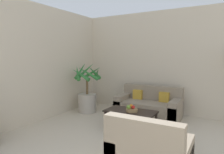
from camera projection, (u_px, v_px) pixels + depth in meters
name	position (u px, v px, depth m)	size (l,w,h in m)	color
wall_back	(212.00, 63.00, 4.69)	(8.47, 0.06, 2.70)	beige
wall_left	(8.00, 64.00, 3.97)	(0.06, 7.25, 2.70)	beige
potted_palm	(87.00, 94.00, 5.40)	(0.83, 0.83, 1.36)	#ADA393
sofa_loveseat	(148.00, 106.00, 4.98)	(1.55, 0.77, 0.75)	gray
coffee_table	(131.00, 113.00, 4.14)	(1.04, 0.55, 0.39)	black
fruit_bowl	(132.00, 110.00, 4.07)	(0.24, 0.24, 0.06)	#997A4C
apple_red	(133.00, 107.00, 4.05)	(0.07, 0.07, 0.07)	red
apple_green	(129.00, 107.00, 4.04)	(0.08, 0.08, 0.08)	olive
orange_fruit	(131.00, 106.00, 4.12)	(0.08, 0.08, 0.08)	orange
ottoman	(163.00, 140.00, 3.15)	(0.64, 0.49, 0.39)	gray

